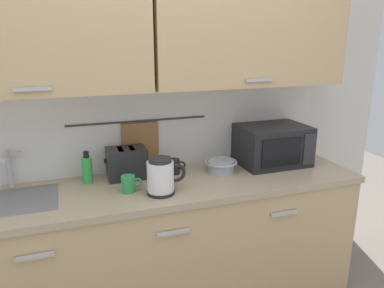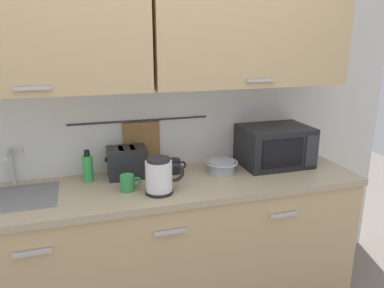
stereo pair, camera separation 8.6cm
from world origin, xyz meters
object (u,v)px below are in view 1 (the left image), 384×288
electric_kettle (161,177)px  toaster (127,163)px  mug_by_kettle (174,166)px  mug_near_sink (129,184)px  dish_soap_bottle (87,169)px  microwave (272,145)px  mixing_bowl (221,166)px

electric_kettle → toaster: bearing=114.4°
electric_kettle → mug_by_kettle: (0.16, 0.28, -0.05)m
mug_near_sink → mug_by_kettle: (0.33, 0.20, 0.00)m
dish_soap_bottle → mug_near_sink: dish_soap_bottle is taller
microwave → toaster: microwave is taller
dish_soap_bottle → mug_by_kettle: dish_soap_bottle is taller
electric_kettle → microwave: bearing=16.3°
mug_near_sink → mixing_bowl: (0.62, 0.12, -0.00)m
microwave → toaster: (-1.00, 0.06, -0.04)m
dish_soap_bottle → toaster: 0.24m
mixing_bowl → toaster: bearing=170.2°
electric_kettle → dish_soap_bottle: (-0.38, 0.30, -0.01)m
mug_near_sink → mug_by_kettle: 0.38m
mixing_bowl → mug_by_kettle: 0.30m
mug_by_kettle → mixing_bowl: bearing=-14.4°
electric_kettle → dish_soap_bottle: electric_kettle is taller
toaster → microwave: bearing=-3.5°
toaster → mug_by_kettle: (0.30, -0.03, -0.05)m
dish_soap_bottle → mixing_bowl: (0.83, -0.10, -0.04)m
mug_near_sink → mug_by_kettle: bearing=31.4°
electric_kettle → mixing_bowl: bearing=24.8°
toaster → dish_soap_bottle: bearing=-178.3°
electric_kettle → toaster: size_ratio=0.89×
dish_soap_bottle → mug_near_sink: size_ratio=1.63×
dish_soap_bottle → mug_near_sink: bearing=-46.3°
microwave → mixing_bowl: bearing=-174.1°
mug_by_kettle → toaster: bearing=174.9°
mixing_bowl → toaster: size_ratio=0.84×
dish_soap_bottle → mug_near_sink: 0.31m
dish_soap_bottle → mixing_bowl: dish_soap_bottle is taller
microwave → mug_near_sink: 1.04m
electric_kettle → mixing_bowl: (0.45, 0.21, -0.06)m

